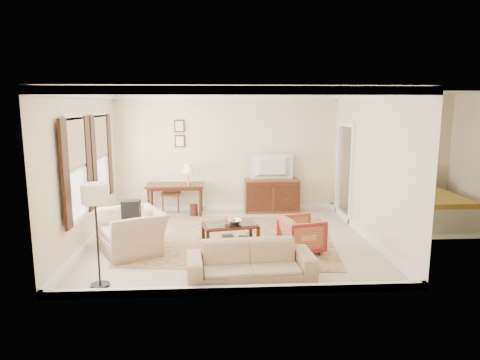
{
  "coord_description": "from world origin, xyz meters",
  "views": [
    {
      "loc": [
        -0.29,
        -8.13,
        2.65
      ],
      "look_at": [
        0.2,
        0.3,
        1.15
      ],
      "focal_mm": 32.0,
      "sensor_mm": 36.0,
      "label": 1
    }
  ],
  "objects": [
    {
      "name": "window_front",
      "position": [
        -2.7,
        -0.7,
        1.55
      ],
      "size": [
        0.12,
        1.56,
        1.8
      ],
      "primitive_type": null,
      "color": "#CCB284",
      "rests_on": "room_shell"
    },
    {
      "name": "book_b",
      "position": [
        0.13,
        -0.38,
        0.17
      ],
      "size": [
        0.28,
        0.08,
        0.38
      ],
      "primitive_type": "imported",
      "rotation": [
        0.0,
        0.0,
        -0.19
      ],
      "color": "brown",
      "rests_on": "coffee_table"
    },
    {
      "name": "floor_lamp",
      "position": [
        -2.0,
        -2.09,
        1.29
      ],
      "size": [
        0.38,
        0.38,
        1.54
      ],
      "color": "black",
      "rests_on": "room_shell"
    },
    {
      "name": "sideboard",
      "position": [
        1.1,
        2.21,
        0.41
      ],
      "size": [
        1.34,
        0.52,
        0.82
      ],
      "primitive_type": "cube",
      "color": "brown",
      "rests_on": "room_shell"
    },
    {
      "name": "rug",
      "position": [
        0.05,
        0.06,
        0.01
      ],
      "size": [
        4.23,
        3.74,
        0.01
      ],
      "primitive_type": "cube",
      "rotation": [
        0.0,
        0.0,
        -0.11
      ],
      "color": "#572A1D",
      "rests_on": "room_shell"
    },
    {
      "name": "book_a",
      "position": [
        -0.17,
        -0.32,
        0.17
      ],
      "size": [
        0.28,
        0.06,
        0.38
      ],
      "primitive_type": "imported",
      "rotation": [
        0.0,
        0.0,
        0.1
      ],
      "color": "brown",
      "rests_on": "coffee_table"
    },
    {
      "name": "fruit_bowl",
      "position": [
        0.05,
        -0.33,
        0.48
      ],
      "size": [
        0.42,
        0.42,
        0.1
      ],
      "primitive_type": "imported",
      "color": "silver",
      "rests_on": "coffee_table"
    },
    {
      "name": "sofa",
      "position": [
        0.23,
        -1.94,
        0.38
      ],
      "size": [
        1.97,
        0.71,
        0.76
      ],
      "primitive_type": "imported",
      "rotation": [
        0.0,
        0.0,
        0.08
      ],
      "color": "tan",
      "rests_on": "room_shell"
    },
    {
      "name": "club_armchair",
      "position": [
        -1.8,
        -0.59,
        0.51
      ],
      "size": [
        1.22,
        1.39,
        1.02
      ],
      "primitive_type": "imported",
      "rotation": [
        0.0,
        0.0,
        -1.08
      ],
      "color": "tan",
      "rests_on": "room_shell"
    },
    {
      "name": "window_rear",
      "position": [
        -2.7,
        0.9,
        1.55
      ],
      "size": [
        0.12,
        1.56,
        1.8
      ],
      "primitive_type": null,
      "color": "#CCB284",
      "rests_on": "room_shell"
    },
    {
      "name": "doorway",
      "position": [
        2.71,
        1.5,
        1.08
      ],
      "size": [
        0.1,
        1.12,
        2.25
      ],
      "primitive_type": null,
      "color": "white",
      "rests_on": "room_shell"
    },
    {
      "name": "desk_lamp",
      "position": [
        -0.94,
        2.06,
        1.0
      ],
      "size": [
        0.32,
        0.32,
        0.5
      ],
      "primitive_type": null,
      "color": "silver",
      "rests_on": "writing_desk"
    },
    {
      "name": "room_shell",
      "position": [
        0.0,
        0.0,
        2.47
      ],
      "size": [
        5.51,
        5.01,
        2.91
      ],
      "color": "beige",
      "rests_on": "ground"
    },
    {
      "name": "tv",
      "position": [
        1.1,
        2.19,
        1.33
      ],
      "size": [
        1.02,
        0.58,
        0.13
      ],
      "primitive_type": "imported",
      "rotation": [
        0.0,
        0.0,
        3.14
      ],
      "color": "black",
      "rests_on": "sideboard"
    },
    {
      "name": "annex_bedroom",
      "position": [
        4.49,
        1.15,
        0.34
      ],
      "size": [
        3.0,
        2.7,
        2.9
      ],
      "color": "beige",
      "rests_on": "ground"
    },
    {
      "name": "desk_chair",
      "position": [
        -1.4,
        2.41,
        0.53
      ],
      "size": [
        0.5,
        0.5,
        1.05
      ],
      "primitive_type": null,
      "rotation": [
        0.0,
        0.0,
        -0.12
      ],
      "color": "brown",
      "rests_on": "room_shell"
    },
    {
      "name": "backpack",
      "position": [
        -1.82,
        -0.51,
        0.76
      ],
      "size": [
        0.38,
        0.39,
        0.4
      ],
      "primitive_type": "cube",
      "rotation": [
        0.0,
        0.0,
        -0.85
      ],
      "color": "black",
      "rests_on": "club_armchair"
    },
    {
      "name": "coffee_table",
      "position": [
        -0.02,
        -0.31,
        0.33
      ],
      "size": [
        1.1,
        0.77,
        0.43
      ],
      "rotation": [
        0.0,
        0.0,
        0.19
      ],
      "color": "#421E13",
      "rests_on": "room_shell"
    },
    {
      "name": "writing_desk",
      "position": [
        -1.26,
        2.06,
        0.64
      ],
      "size": [
        1.38,
        0.69,
        0.75
      ],
      "color": "#421E13",
      "rests_on": "room_shell"
    },
    {
      "name": "framed_prints",
      "position": [
        -1.16,
        2.47,
        1.94
      ],
      "size": [
        0.25,
        0.04,
        0.68
      ],
      "primitive_type": null,
      "color": "#421E13",
      "rests_on": "room_shell"
    },
    {
      "name": "striped_armchair",
      "position": [
        1.25,
        -0.78,
        0.36
      ],
      "size": [
        0.81,
        0.84,
        0.72
      ],
      "primitive_type": "imported",
      "rotation": [
        0.0,
        0.0,
        1.82
      ],
      "color": "maroon",
      "rests_on": "room_shell"
    }
  ]
}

